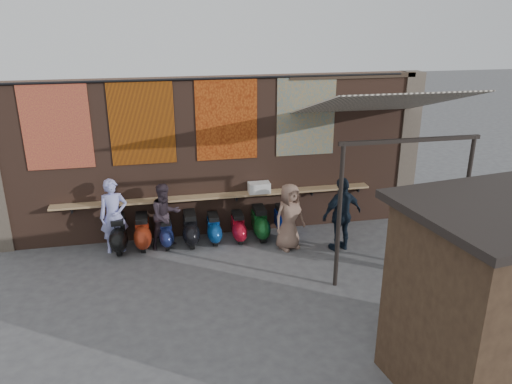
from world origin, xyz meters
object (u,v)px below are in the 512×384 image
scooter_stool_4 (214,229)px  scooter_stool_7 (283,222)px  scooter_stool_3 (191,229)px  shopper_grey (440,237)px  scooter_stool_2 (166,233)px  diner_left (114,216)px  shopper_navy (342,214)px  scooter_stool_6 (260,223)px  shopper_tan (289,217)px  shelf_box (259,188)px  scooter_stool_5 (238,227)px  scooter_stool_0 (119,234)px  scooter_stool_1 (143,232)px  market_stall (498,303)px  diner_right (166,216)px

scooter_stool_4 → scooter_stool_7: scooter_stool_7 is taller
scooter_stool_3 → shopper_grey: (5.13, -2.66, 0.51)m
shopper_grey → scooter_stool_2: bearing=-27.0°
shopper_grey → scooter_stool_3: bearing=-29.2°
diner_left → scooter_stool_7: bearing=-7.2°
scooter_stool_7 → shopper_navy: shopper_navy is taller
scooter_stool_6 → shopper_tan: shopper_tan is taller
scooter_stool_3 → scooter_stool_4: 0.58m
scooter_stool_2 → shopper_navy: (4.12, -1.05, 0.57)m
shelf_box → diner_left: (-3.58, -0.30, -0.35)m
diner_left → shopper_navy: shopper_navy is taller
scooter_stool_3 → shopper_grey: bearing=-27.4°
shopper_navy → shopper_grey: size_ratio=1.00×
scooter_stool_5 → shopper_grey: size_ratio=0.41×
shopper_tan → scooter_stool_2: bearing=146.3°
scooter_stool_2 → scooter_stool_3: 0.60m
scooter_stool_7 → shopper_tan: 0.83m
scooter_stool_6 → scooter_stool_7: 0.61m
scooter_stool_0 → scooter_stool_6: 3.47m
scooter_stool_1 → scooter_stool_5: size_ratio=1.14×
scooter_stool_7 → market_stall: 6.23m
diner_left → scooter_stool_3: bearing=-7.4°
shopper_tan → scooter_stool_5: bearing=129.6°
scooter_stool_1 → shopper_grey: size_ratio=0.47×
scooter_stool_0 → scooter_stool_2: (1.12, 0.01, -0.07)m
scooter_stool_2 → scooter_stool_1: bearing=178.8°
scooter_stool_6 → shopper_tan: size_ratio=0.52×
scooter_stool_5 → diner_left: 3.03m
scooter_stool_6 → market_stall: 6.40m
scooter_stool_3 → market_stall: (4.07, -5.88, 1.04)m
scooter_stool_4 → diner_left: (-2.36, -0.01, 0.55)m
scooter_stool_5 → diner_left: size_ratio=0.42×
scooter_stool_1 → diner_left: 0.80m
shelf_box → scooter_stool_6: (-0.04, -0.31, -0.85)m
scooter_stool_1 → market_stall: size_ratio=0.30×
scooter_stool_0 → scooter_stool_7: 4.08m
scooter_stool_2 → market_stall: bearing=-51.7°
shelf_box → scooter_stool_5: 1.13m
shopper_grey → market_stall: size_ratio=0.63×
diner_right → scooter_stool_7: bearing=-26.8°
diner_right → shopper_tan: bearing=-40.6°
scooter_stool_4 → scooter_stool_7: (1.78, -0.00, 0.03)m
scooter_stool_5 → shopper_grey: shopper_grey is taller
scooter_stool_6 → shopper_grey: (3.37, -2.65, 0.51)m
scooter_stool_4 → market_stall: 6.94m
scooter_stool_4 → scooter_stool_6: scooter_stool_6 is taller
shopper_grey → diner_left: bearing=-22.9°
shelf_box → diner_left: size_ratio=0.30×
scooter_stool_0 → market_stall: 8.32m
diner_right → shopper_tan: shopper_tan is taller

